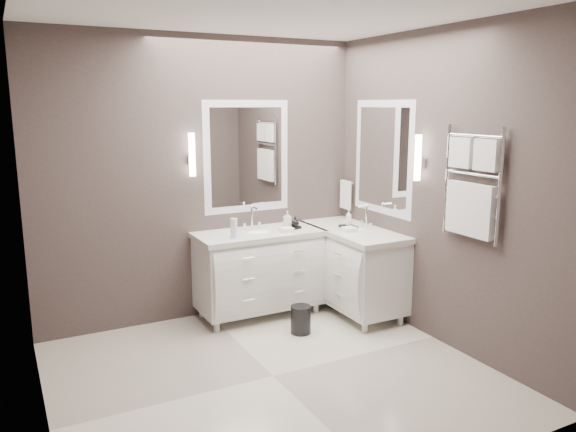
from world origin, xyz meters
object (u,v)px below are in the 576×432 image
towel_ladder (471,191)px  waste_bin (301,319)px  vanity_back (259,268)px  vanity_right (352,264)px

towel_ladder → waste_bin: bearing=132.9°
towel_ladder → waste_bin: size_ratio=3.48×
towel_ladder → vanity_back: bearing=124.1°
vanity_right → towel_ladder: towel_ladder is taller
vanity_back → vanity_right: (0.88, -0.33, 0.00)m
vanity_right → towel_ladder: 1.60m
vanity_back → waste_bin: bearing=-76.7°
vanity_back → waste_bin: (0.14, -0.59, -0.36)m
vanity_right → waste_bin: vanity_right is taller
vanity_back → waste_bin: vanity_back is taller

